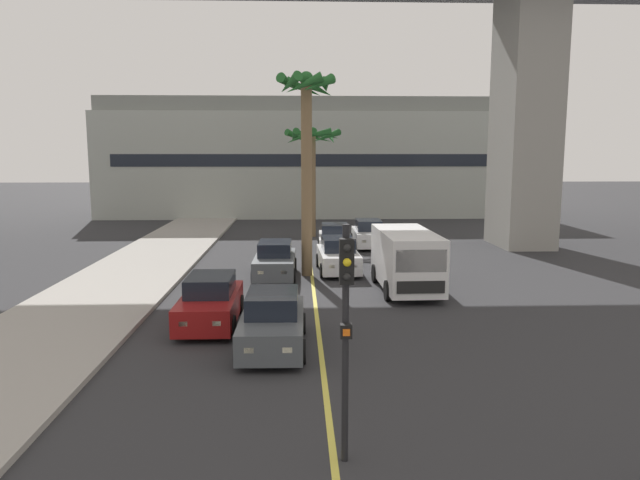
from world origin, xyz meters
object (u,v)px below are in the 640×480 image
at_px(car_queue_second, 338,256).
at_px(palm_tree_mid_median, 307,128).
at_px(car_queue_fourth, 210,302).
at_px(car_queue_fifth, 275,261).
at_px(delivery_van, 406,259).
at_px(car_queue_sixth, 335,239).
at_px(car_queue_third, 369,234).
at_px(traffic_light_median_near, 346,312).
at_px(palm_tree_near_median, 313,146).
at_px(car_queue_front, 273,322).

relative_size(car_queue_second, palm_tree_mid_median, 0.47).
relative_size(car_queue_fourth, car_queue_fifth, 0.99).
bearing_deg(car_queue_fifth, delivery_van, -27.62).
bearing_deg(car_queue_sixth, car_queue_third, 42.67).
distance_m(car_queue_fifth, traffic_light_median_near, 15.92).
bearing_deg(palm_tree_mid_median, palm_tree_near_median, 87.32).
height_order(car_queue_front, car_queue_fourth, same).
bearing_deg(car_queue_fifth, car_queue_second, 21.90).
xyz_separation_m(palm_tree_near_median, palm_tree_mid_median, (-0.58, -12.29, 0.59)).
bearing_deg(car_queue_sixth, car_queue_second, -91.88).
bearing_deg(palm_tree_mid_median, car_queue_front, -96.50).
distance_m(car_queue_second, car_queue_third, 7.52).
bearing_deg(car_queue_fourth, palm_tree_mid_median, 67.00).
xyz_separation_m(car_queue_second, car_queue_third, (2.26, 7.17, 0.00)).
height_order(car_queue_second, car_queue_sixth, same).
xyz_separation_m(car_queue_front, car_queue_fourth, (-2.06, 2.33, 0.00)).
bearing_deg(delivery_van, car_queue_second, 121.74).
xyz_separation_m(car_queue_fifth, traffic_light_median_near, (1.81, -15.69, 1.99)).
xyz_separation_m(car_queue_front, car_queue_fifth, (-0.29, 9.45, 0.00)).
distance_m(car_queue_front, car_queue_second, 10.89).
bearing_deg(car_queue_second, car_queue_fifth, -158.10).
bearing_deg(car_queue_fourth, car_queue_sixth, 70.50).
bearing_deg(car_queue_third, car_queue_second, -107.54).
xyz_separation_m(car_queue_sixth, palm_tree_mid_median, (-1.60, -6.01, 5.73)).
relative_size(car_queue_sixth, traffic_light_median_near, 0.99).
bearing_deg(car_queue_fifth, car_queue_fourth, -103.94).
height_order(car_queue_second, car_queue_third, same).
bearing_deg(palm_tree_mid_median, car_queue_fourth, -113.00).
height_order(car_queue_front, car_queue_sixth, same).
bearing_deg(delivery_van, palm_tree_mid_median, 140.92).
distance_m(car_queue_third, palm_tree_near_median, 7.42).
bearing_deg(palm_tree_near_median, car_queue_sixth, -80.72).
xyz_separation_m(traffic_light_median_near, palm_tree_mid_median, (-0.40, 16.06, 3.74)).
xyz_separation_m(car_queue_fourth, traffic_light_median_near, (3.58, -8.57, 1.99)).
height_order(delivery_van, traffic_light_median_near, traffic_light_median_near).
bearing_deg(car_queue_sixth, palm_tree_near_median, 99.28).
xyz_separation_m(car_queue_third, car_queue_fifth, (-5.11, -8.31, 0.00)).
distance_m(car_queue_fourth, traffic_light_median_near, 9.50).
height_order(car_queue_second, traffic_light_median_near, traffic_light_median_near).
relative_size(delivery_van, traffic_light_median_near, 1.26).
bearing_deg(palm_tree_near_median, car_queue_fifth, -98.92).
bearing_deg(delivery_van, car_queue_sixth, 103.75).
bearing_deg(traffic_light_median_near, car_queue_fifth, 96.58).
xyz_separation_m(car_queue_third, traffic_light_median_near, (-3.29, -24.00, 1.99)).
bearing_deg(palm_tree_mid_median, traffic_light_median_near, -88.58).
bearing_deg(car_queue_fifth, palm_tree_near_median, 81.08).
distance_m(car_queue_fourth, car_queue_fifth, 7.33).
relative_size(car_queue_third, palm_tree_mid_median, 0.47).
distance_m(car_queue_third, car_queue_fourth, 16.89).
relative_size(delivery_van, palm_tree_mid_median, 0.60).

